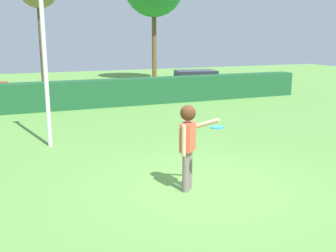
{
  "coord_description": "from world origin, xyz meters",
  "views": [
    {
      "loc": [
        -3.83,
        -7.04,
        3.09
      ],
      "look_at": [
        -0.38,
        0.99,
        1.15
      ],
      "focal_mm": 43.0,
      "sensor_mm": 36.0,
      "label": 1
    }
  ],
  "objects_px": {
    "parked_car_blue": "(196,80)",
    "lamppost": "(43,33)",
    "person": "(188,138)",
    "frisbee": "(217,127)"
  },
  "relations": [
    {
      "from": "person",
      "to": "lamppost",
      "type": "bearing_deg",
      "value": 114.93
    },
    {
      "from": "frisbee",
      "to": "lamppost",
      "type": "height_order",
      "value": "lamppost"
    },
    {
      "from": "lamppost",
      "to": "parked_car_blue",
      "type": "relative_size",
      "value": 1.3
    },
    {
      "from": "person",
      "to": "frisbee",
      "type": "xyz_separation_m",
      "value": [
        0.28,
        -0.64,
        0.32
      ]
    },
    {
      "from": "frisbee",
      "to": "parked_car_blue",
      "type": "distance_m",
      "value": 15.45
    },
    {
      "from": "lamppost",
      "to": "person",
      "type": "bearing_deg",
      "value": -65.07
    },
    {
      "from": "person",
      "to": "lamppost",
      "type": "height_order",
      "value": "lamppost"
    },
    {
      "from": "lamppost",
      "to": "parked_car_blue",
      "type": "distance_m",
      "value": 12.81
    },
    {
      "from": "parked_car_blue",
      "to": "lamppost",
      "type": "bearing_deg",
      "value": -136.58
    },
    {
      "from": "person",
      "to": "frisbee",
      "type": "relative_size",
      "value": 6.7
    }
  ]
}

